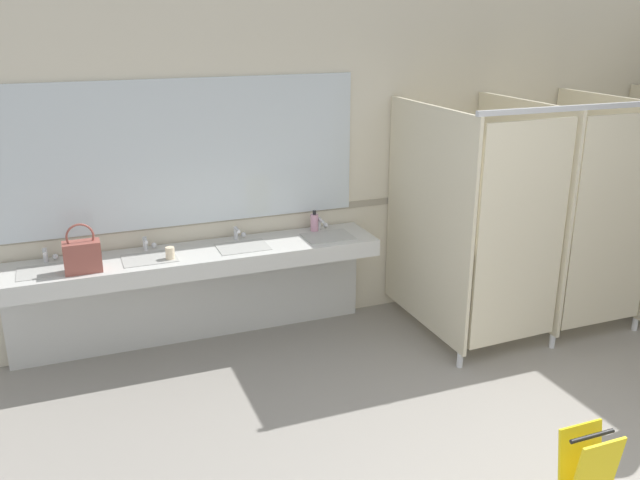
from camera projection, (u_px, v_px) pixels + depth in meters
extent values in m
cube|color=beige|center=(363.00, 156.00, 6.15)|extent=(7.18, 0.12, 2.96)
cube|color=#9E937F|center=(365.00, 203.00, 6.23)|extent=(7.18, 0.01, 0.06)
cube|color=silver|center=(197.00, 260.00, 5.48)|extent=(3.02, 0.56, 0.14)
cube|color=silver|center=(194.00, 299.00, 5.83)|extent=(3.02, 0.08, 0.75)
cube|color=#ADADA8|center=(47.00, 278.00, 5.06)|extent=(0.42, 0.31, 0.11)
cylinder|color=silver|center=(45.00, 255.00, 5.22)|extent=(0.04, 0.04, 0.11)
cylinder|color=silver|center=(45.00, 252.00, 5.15)|extent=(0.03, 0.11, 0.03)
sphere|color=silver|center=(55.00, 257.00, 5.26)|extent=(0.04, 0.04, 0.04)
cube|color=#ADADA8|center=(150.00, 265.00, 5.32)|extent=(0.42, 0.31, 0.11)
cylinder|color=silver|center=(145.00, 244.00, 5.48)|extent=(0.04, 0.04, 0.11)
cylinder|color=silver|center=(146.00, 240.00, 5.41)|extent=(0.03, 0.11, 0.03)
sphere|color=silver|center=(154.00, 245.00, 5.52)|extent=(0.04, 0.04, 0.04)
cube|color=#ADADA8|center=(243.00, 253.00, 5.58)|extent=(0.42, 0.31, 0.11)
cylinder|color=silver|center=(236.00, 233.00, 5.74)|extent=(0.04, 0.04, 0.11)
cylinder|color=silver|center=(237.00, 230.00, 5.67)|extent=(0.03, 0.11, 0.03)
sphere|color=silver|center=(244.00, 235.00, 5.78)|extent=(0.04, 0.04, 0.04)
cube|color=#ADADA8|center=(328.00, 242.00, 5.84)|extent=(0.42, 0.31, 0.11)
cylinder|color=silver|center=(319.00, 224.00, 6.00)|extent=(0.04, 0.04, 0.11)
cylinder|color=silver|center=(321.00, 220.00, 5.93)|extent=(0.03, 0.11, 0.03)
sphere|color=silver|center=(326.00, 225.00, 6.04)|extent=(0.04, 0.04, 0.04)
cube|color=silver|center=(184.00, 154.00, 5.47)|extent=(2.92, 0.02, 1.20)
cube|color=beige|center=(427.00, 219.00, 5.68)|extent=(0.03, 1.38, 1.90)
cylinder|color=silver|center=(460.00, 360.00, 5.45)|extent=(0.05, 0.05, 0.12)
cube|color=beige|center=(517.00, 208.00, 6.00)|extent=(0.03, 1.38, 1.90)
cylinder|color=silver|center=(552.00, 341.00, 5.76)|extent=(0.05, 0.05, 0.12)
cube|color=beige|center=(599.00, 199.00, 6.31)|extent=(0.03, 1.38, 1.90)
cylinder|color=silver|center=(635.00, 324.00, 6.08)|extent=(0.05, 0.05, 0.12)
cube|color=beige|center=(521.00, 236.00, 5.26)|extent=(0.84, 0.06, 1.80)
cube|color=beige|center=(613.00, 223.00, 5.57)|extent=(0.84, 0.03, 1.80)
cube|color=#B7BABF|center=(630.00, 105.00, 5.26)|extent=(2.81, 0.04, 0.04)
cube|color=#934C42|center=(82.00, 257.00, 5.00)|extent=(0.27, 0.14, 0.23)
torus|color=#934C42|center=(80.00, 237.00, 4.95)|extent=(0.20, 0.02, 0.20)
cylinder|color=#D899B2|center=(314.00, 223.00, 5.95)|extent=(0.07, 0.07, 0.15)
cylinder|color=black|center=(314.00, 213.00, 5.93)|extent=(0.03, 0.03, 0.04)
cylinder|color=beige|center=(170.00, 253.00, 5.27)|extent=(0.07, 0.07, 0.10)
cube|color=yellow|center=(579.00, 478.00, 3.68)|extent=(0.28, 0.10, 0.63)
cylinder|color=black|center=(592.00, 436.00, 3.54)|extent=(0.28, 0.02, 0.02)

